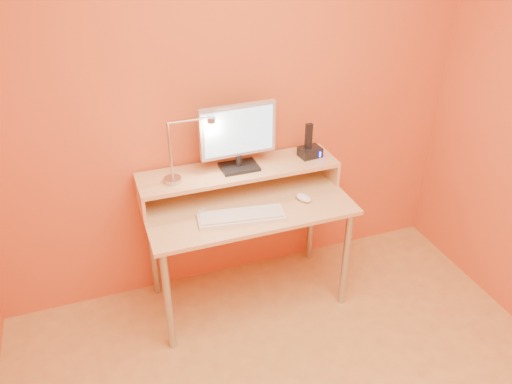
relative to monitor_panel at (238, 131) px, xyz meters
name	(u,v)px	position (x,y,z in m)	size (l,w,h in m)	color
wall_back	(229,99)	(0.00, 0.16, 0.13)	(3.00, 0.04, 2.50)	#DE6435
desk_leg_fl	(168,302)	(-0.55, -0.41, -0.77)	(0.04, 0.04, 0.69)	#ADADAF
desk_leg_fr	(346,259)	(0.55, -0.41, -0.77)	(0.04, 0.04, 0.69)	#ADADAF
desk_leg_bl	(153,249)	(-0.55, 0.09, -0.77)	(0.04, 0.04, 0.69)	#ADADAF
desk_leg_br	(311,217)	(0.55, 0.09, -0.77)	(0.04, 0.04, 0.69)	#ADADAF
desk_lower	(247,205)	(0.00, -0.16, -0.41)	(1.20, 0.60, 0.03)	#EEC585
shelf_riser_left	(140,199)	(-0.59, -0.01, -0.33)	(0.02, 0.30, 0.14)	#EEC585
shelf_riser_right	(328,166)	(0.59, -0.01, -0.33)	(0.02, 0.30, 0.14)	#EEC585
desk_shelf	(239,170)	(0.00, -0.01, -0.25)	(1.20, 0.30, 0.03)	#EEC585
monitor_foot	(239,167)	(0.00, -0.01, -0.23)	(0.22, 0.16, 0.02)	black
monitor_neck	(239,160)	(0.00, -0.01, -0.19)	(0.04, 0.04, 0.07)	black
monitor_panel	(238,131)	(0.00, 0.00, 0.00)	(0.45, 0.04, 0.31)	#B5B5BD
monitor_back	(237,129)	(0.00, 0.02, 0.00)	(0.41, 0.01, 0.26)	black
monitor_screen	(239,132)	(0.00, -0.02, 0.00)	(0.41, 0.00, 0.27)	#99C7E6
lamp_base	(173,180)	(-0.40, -0.04, -0.23)	(0.10, 0.10, 0.03)	#ADADAF
lamp_post	(170,152)	(-0.40, -0.04, -0.05)	(0.01, 0.01, 0.33)	#ADADAF
lamp_arm	(189,120)	(-0.28, -0.04, 0.12)	(0.01, 0.01, 0.24)	#ADADAF
lamp_head	(211,120)	(-0.16, -0.04, 0.10)	(0.04, 0.04, 0.03)	#ADADAF
lamp_bulb	(211,123)	(-0.16, -0.04, 0.09)	(0.03, 0.03, 0.00)	#FFEAC6
phone_dock	(310,152)	(0.46, -0.01, -0.21)	(0.13, 0.10, 0.06)	black
phone_handset	(309,136)	(0.44, -0.01, -0.10)	(0.04, 0.03, 0.16)	black
phone_led	(320,154)	(0.50, -0.06, -0.21)	(0.01, 0.00, 0.04)	#1A25FD
keyboard	(241,217)	(-0.08, -0.30, -0.39)	(0.48, 0.15, 0.02)	white
mouse	(304,198)	(0.32, -0.24, -0.38)	(0.06, 0.11, 0.04)	white
remote_control	(212,218)	(-0.24, -0.25, -0.39)	(0.05, 0.19, 0.02)	white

